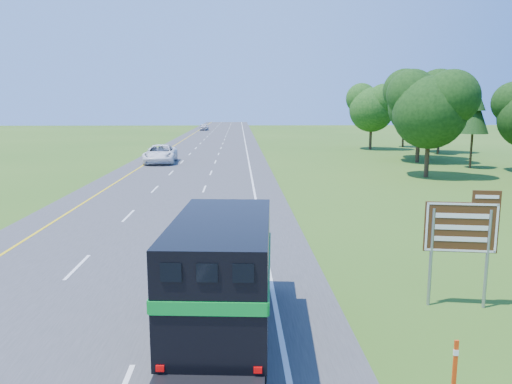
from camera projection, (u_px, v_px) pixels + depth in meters
road at (201, 159)px, 57.63m from camera, size 15.00×260.00×0.04m
lane_markings at (201, 159)px, 57.63m from camera, size 11.15×260.00×0.01m
horse_truck at (224, 272)px, 13.14m from camera, size 2.85×7.69×3.35m
white_suv at (160, 154)px, 53.71m from camera, size 3.52×7.09×1.93m
far_car at (204, 127)px, 123.91m from camera, size 2.01×4.88×1.65m
exit_sign at (462, 232)px, 15.09m from camera, size 2.15×0.41×3.67m
delineator at (455, 365)px, 10.72m from camera, size 0.10×0.06×1.22m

